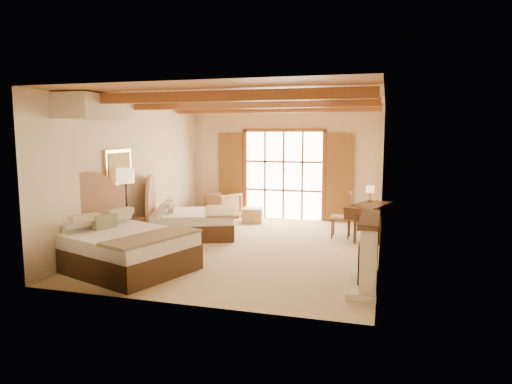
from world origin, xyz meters
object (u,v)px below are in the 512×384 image
(bed_far, at_px, (186,220))
(desk, at_px, (368,220))
(nightstand, at_px, (129,233))
(armchair, at_px, (223,205))
(bed_near, at_px, (116,244))

(bed_far, relative_size, desk, 1.57)
(nightstand, bearing_deg, desk, 25.05)
(bed_far, xyz_separation_m, desk, (4.25, 1.05, 0.03))
(armchair, bearing_deg, desk, -169.31)
(armchair, bearing_deg, bed_far, 117.26)
(bed_far, height_order, armchair, bed_far)
(bed_near, bearing_deg, desk, 60.82)
(bed_near, relative_size, armchair, 3.39)
(nightstand, height_order, desk, desk)
(nightstand, height_order, armchair, armchair)
(nightstand, xyz_separation_m, armchair, (0.80, 3.79, 0.06))
(nightstand, bearing_deg, bed_far, 61.25)
(nightstand, distance_m, armchair, 3.87)
(bed_near, height_order, armchair, bed_near)
(bed_near, relative_size, desk, 1.77)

